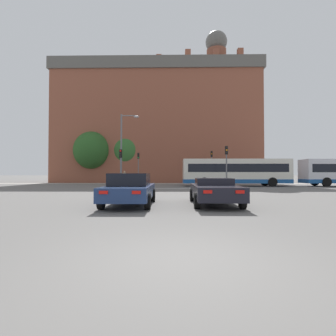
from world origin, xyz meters
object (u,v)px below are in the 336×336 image
(pedestrian_waiting, at_px, (207,177))
(pedestrian_walking_west, at_px, (125,176))
(traffic_light_near_left, at_px, (121,162))
(pedestrian_walking_east, at_px, (212,177))
(traffic_light_far_left, at_px, (138,163))
(traffic_light_far_right, at_px, (212,162))
(bus_crossing_lead, at_px, (236,172))
(car_roadster_right, at_px, (214,191))
(car_saloon_left, at_px, (130,189))
(traffic_light_near_right, at_px, (227,160))
(street_lamp_junction, at_px, (124,143))

(pedestrian_waiting, relative_size, pedestrian_walking_west, 0.94)
(traffic_light_near_left, relative_size, pedestrian_waiting, 2.20)
(pedestrian_walking_east, bearing_deg, traffic_light_near_left, 161.96)
(pedestrian_walking_west, bearing_deg, traffic_light_far_left, -63.00)
(traffic_light_far_right, relative_size, pedestrian_waiting, 2.68)
(bus_crossing_lead, xyz_separation_m, pedestrian_waiting, (-2.24, 7.38, -0.63))
(traffic_light_far_left, bearing_deg, traffic_light_far_right, 1.20)
(pedestrian_walking_east, bearing_deg, pedestrian_waiting, 156.93)
(bus_crossing_lead, distance_m, pedestrian_walking_east, 8.36)
(traffic_light_far_right, height_order, traffic_light_far_left, traffic_light_far_right)
(bus_crossing_lead, distance_m, pedestrian_walking_west, 15.77)
(bus_crossing_lead, distance_m, traffic_light_far_left, 13.70)
(car_roadster_right, relative_size, pedestrian_waiting, 2.83)
(traffic_light_far_right, relative_size, pedestrian_walking_east, 2.69)
(pedestrian_waiting, bearing_deg, car_saloon_left, -53.35)
(traffic_light_far_left, height_order, traffic_light_near_left, traffic_light_far_left)
(pedestrian_waiting, xyz_separation_m, pedestrian_walking_west, (-11.66, 0.03, 0.08))
(traffic_light_near_right, bearing_deg, pedestrian_walking_east, 87.64)
(bus_crossing_lead, relative_size, pedestrian_waiting, 6.97)
(car_saloon_left, xyz_separation_m, street_lamp_junction, (-2.93, 14.27, 3.72))
(traffic_light_near_left, relative_size, pedestrian_walking_east, 2.20)
(pedestrian_waiting, bearing_deg, street_lamp_junction, -79.97)
(traffic_light_near_right, bearing_deg, pedestrian_waiting, 91.47)
(street_lamp_junction, xyz_separation_m, pedestrian_walking_east, (10.52, 11.74, -3.46))
(traffic_light_near_right, height_order, pedestrian_waiting, traffic_light_near_right)
(car_saloon_left, bearing_deg, pedestrian_walking_east, 73.35)
(street_lamp_junction, bearing_deg, traffic_light_far_right, 45.54)
(bus_crossing_lead, xyz_separation_m, traffic_light_far_right, (-1.66, 6.96, 1.41))
(traffic_light_far_right, xyz_separation_m, traffic_light_far_left, (-10.21, -0.21, -0.15))
(street_lamp_junction, bearing_deg, car_roadster_right, -64.28)
(traffic_light_far_right, xyz_separation_m, traffic_light_near_left, (-10.40, -11.61, -0.51))
(traffic_light_far_right, bearing_deg, car_roadster_right, -98.22)
(car_saloon_left, height_order, pedestrian_waiting, pedestrian_waiting)
(car_roadster_right, bearing_deg, pedestrian_walking_east, 82.26)
(car_saloon_left, distance_m, traffic_light_near_right, 15.21)
(street_lamp_junction, distance_m, pedestrian_waiting, 14.99)
(pedestrian_walking_west, bearing_deg, car_saloon_left, -123.86)
(bus_crossing_lead, height_order, pedestrian_walking_west, bus_crossing_lead)
(pedestrian_walking_east, bearing_deg, traffic_light_far_left, 119.59)
(car_roadster_right, relative_size, traffic_light_near_right, 1.18)
(pedestrian_waiting, bearing_deg, car_roadster_right, -45.07)
(car_roadster_right, xyz_separation_m, street_lamp_junction, (-6.74, 14.00, 3.81))
(car_saloon_left, height_order, street_lamp_junction, street_lamp_junction)
(car_roadster_right, relative_size, traffic_light_far_right, 1.05)
(street_lamp_junction, bearing_deg, traffic_light_near_left, -96.26)
(traffic_light_near_left, bearing_deg, traffic_light_far_right, 48.14)
(traffic_light_far_right, height_order, pedestrian_walking_east, traffic_light_far_right)
(car_saloon_left, distance_m, pedestrian_walking_east, 27.09)
(car_saloon_left, distance_m, traffic_light_far_right, 25.91)
(traffic_light_far_right, xyz_separation_m, traffic_light_near_right, (-0.28, -11.42, -0.31))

